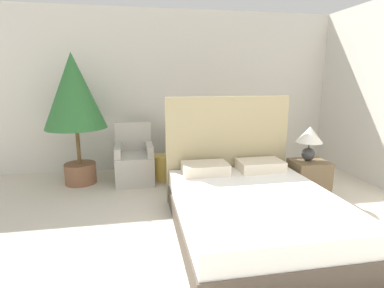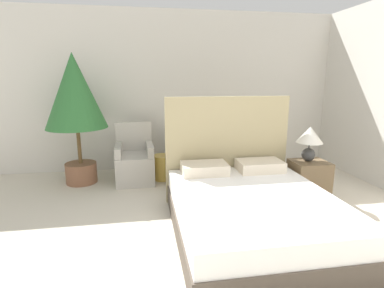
# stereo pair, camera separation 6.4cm
# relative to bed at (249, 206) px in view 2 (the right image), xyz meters

# --- Properties ---
(wall_back) EXTENTS (10.00, 0.06, 2.90)m
(wall_back) POSITION_rel_bed_xyz_m (-0.13, 2.67, 1.16)
(wall_back) COLOR silver
(wall_back) RESTS_ON ground_plane
(bed) EXTENTS (1.73, 2.11, 1.46)m
(bed) POSITION_rel_bed_xyz_m (0.00, 0.00, 0.00)
(bed) COLOR #4C4238
(bed) RESTS_ON ground_plane
(armchair_near_window_left) EXTENTS (0.63, 0.72, 0.96)m
(armchair_near_window_left) POSITION_rel_bed_xyz_m (-1.31, 1.90, 0.01)
(armchair_near_window_left) COLOR #B7B2A8
(armchair_near_window_left) RESTS_ON ground_plane
(armchair_near_window_right) EXTENTS (0.69, 0.76, 0.96)m
(armchair_near_window_right) POSITION_rel_bed_xyz_m (-0.37, 1.90, 0.01)
(armchair_near_window_right) COLOR #B7B2A8
(armchair_near_window_right) RESTS_ON ground_plane
(potted_palm) EXTENTS (0.95, 0.95, 2.09)m
(potted_palm) POSITION_rel_bed_xyz_m (-2.19, 1.98, 1.12)
(potted_palm) COLOR brown
(potted_palm) RESTS_ON ground_plane
(nightstand) EXTENTS (0.49, 0.42, 0.56)m
(nightstand) POSITION_rel_bed_xyz_m (1.13, 0.71, -0.01)
(nightstand) COLOR brown
(nightstand) RESTS_ON ground_plane
(table_lamp) EXTENTS (0.36, 0.36, 0.49)m
(table_lamp) POSITION_rel_bed_xyz_m (1.11, 0.73, 0.60)
(table_lamp) COLOR #333333
(table_lamp) RESTS_ON nightstand
(side_table) EXTENTS (0.35, 0.35, 0.42)m
(side_table) POSITION_rel_bed_xyz_m (-0.84, 1.93, -0.08)
(side_table) COLOR gold
(side_table) RESTS_ON ground_plane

